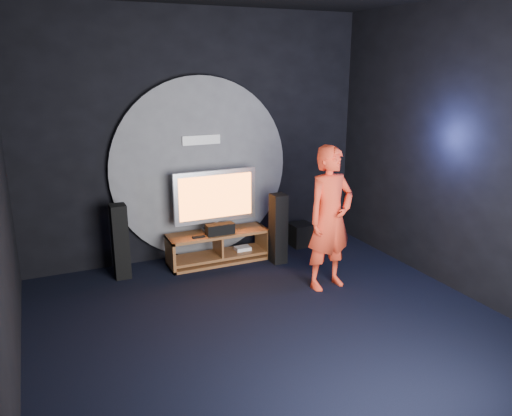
{
  "coord_description": "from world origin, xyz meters",
  "views": [
    {
      "loc": [
        -2.16,
        -4.29,
        2.73
      ],
      "look_at": [
        0.24,
        1.05,
        1.05
      ],
      "focal_mm": 35.0,
      "sensor_mm": 36.0,
      "label": 1
    }
  ],
  "objects_px": {
    "tower_speaker_left": "(120,242)",
    "player": "(330,218)",
    "media_console": "(219,249)",
    "subwoofer": "(301,234)",
    "tv": "(215,198)",
    "tower_speaker_right": "(278,229)"
  },
  "relations": [
    {
      "from": "media_console",
      "to": "tower_speaker_left",
      "type": "xyz_separation_m",
      "value": [
        -1.36,
        0.02,
        0.31
      ]
    },
    {
      "from": "tower_speaker_left",
      "to": "tower_speaker_right",
      "type": "distance_m",
      "value": 2.16
    },
    {
      "from": "tower_speaker_left",
      "to": "tower_speaker_right",
      "type": "xyz_separation_m",
      "value": [
        2.13,
        -0.38,
        0.0
      ]
    },
    {
      "from": "tower_speaker_left",
      "to": "subwoofer",
      "type": "height_order",
      "value": "tower_speaker_left"
    },
    {
      "from": "subwoofer",
      "to": "tower_speaker_left",
      "type": "bearing_deg",
      "value": -177.89
    },
    {
      "from": "media_console",
      "to": "tv",
      "type": "xyz_separation_m",
      "value": [
        -0.01,
        0.07,
        0.74
      ]
    },
    {
      "from": "tower_speaker_right",
      "to": "subwoofer",
      "type": "relative_size",
      "value": 2.86
    },
    {
      "from": "tv",
      "to": "player",
      "type": "distance_m",
      "value": 1.73
    },
    {
      "from": "media_console",
      "to": "tower_speaker_left",
      "type": "distance_m",
      "value": 1.39
    },
    {
      "from": "player",
      "to": "tower_speaker_left",
      "type": "bearing_deg",
      "value": 142.39
    },
    {
      "from": "tv",
      "to": "tower_speaker_left",
      "type": "distance_m",
      "value": 1.42
    },
    {
      "from": "tower_speaker_right",
      "to": "player",
      "type": "relative_size",
      "value": 0.55
    },
    {
      "from": "tower_speaker_left",
      "to": "tv",
      "type": "bearing_deg",
      "value": 2.21
    },
    {
      "from": "tv",
      "to": "subwoofer",
      "type": "height_order",
      "value": "tv"
    },
    {
      "from": "media_console",
      "to": "player",
      "type": "bearing_deg",
      "value": -53.51
    },
    {
      "from": "media_console",
      "to": "subwoofer",
      "type": "xyz_separation_m",
      "value": [
        1.41,
        0.12,
        -0.02
      ]
    },
    {
      "from": "player",
      "to": "media_console",
      "type": "bearing_deg",
      "value": 118.86
    },
    {
      "from": "player",
      "to": "tv",
      "type": "bearing_deg",
      "value": 117.72
    },
    {
      "from": "tower_speaker_left",
      "to": "player",
      "type": "relative_size",
      "value": 0.55
    },
    {
      "from": "tv",
      "to": "tower_speaker_right",
      "type": "height_order",
      "value": "tv"
    },
    {
      "from": "media_console",
      "to": "tv",
      "type": "distance_m",
      "value": 0.74
    },
    {
      "from": "media_console",
      "to": "subwoofer",
      "type": "bearing_deg",
      "value": 4.75
    }
  ]
}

